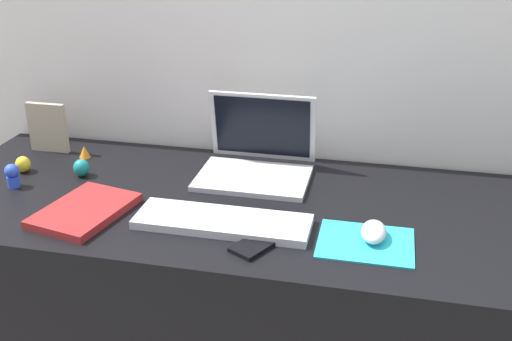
% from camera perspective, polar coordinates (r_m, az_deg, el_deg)
% --- Properties ---
extents(back_wall, '(2.97, 0.05, 1.55)m').
position_cam_1_polar(back_wall, '(1.82, 3.24, 2.92)').
color(back_wall, silver).
rests_on(back_wall, ground_plane).
extents(desk, '(1.77, 0.64, 0.74)m').
position_cam_1_polar(desk, '(1.71, 0.83, -14.27)').
color(desk, black).
rests_on(desk, ground_plane).
extents(laptop, '(0.30, 0.25, 0.21)m').
position_cam_1_polar(laptop, '(1.66, 0.14, 1.52)').
color(laptop, silver).
rests_on(laptop, desk).
extents(keyboard, '(0.41, 0.13, 0.02)m').
position_cam_1_polar(keyboard, '(1.41, -3.16, -4.84)').
color(keyboard, silver).
rests_on(keyboard, desk).
extents(mousepad, '(0.21, 0.17, 0.00)m').
position_cam_1_polar(mousepad, '(1.37, 10.29, -6.72)').
color(mousepad, '#28B7CC').
rests_on(mousepad, desk).
extents(mouse, '(0.06, 0.10, 0.03)m').
position_cam_1_polar(mouse, '(1.37, 11.03, -5.68)').
color(mouse, silver).
rests_on(mouse, mousepad).
extents(cell_phone, '(0.12, 0.14, 0.01)m').
position_cam_1_polar(cell_phone, '(1.34, 0.17, -6.87)').
color(cell_phone, black).
rests_on(cell_phone, desk).
extents(notebook_pad, '(0.22, 0.27, 0.02)m').
position_cam_1_polar(notebook_pad, '(1.52, -15.84, -3.65)').
color(notebook_pad, maroon).
rests_on(notebook_pad, desk).
extents(picture_frame, '(0.12, 0.02, 0.15)m').
position_cam_1_polar(picture_frame, '(1.91, -19.04, 3.84)').
color(picture_frame, '#B2A58C').
rests_on(picture_frame, desk).
extents(toy_figurine_yellow, '(0.04, 0.04, 0.05)m').
position_cam_1_polar(toy_figurine_yellow, '(1.80, -21.11, 0.56)').
color(toy_figurine_yellow, yellow).
rests_on(toy_figurine_yellow, desk).
extents(toy_figurine_orange, '(0.03, 0.03, 0.04)m').
position_cam_1_polar(toy_figurine_orange, '(1.85, -15.87, 1.72)').
color(toy_figurine_orange, orange).
rests_on(toy_figurine_orange, desk).
extents(toy_figurine_blue, '(0.04, 0.04, 0.06)m').
position_cam_1_polar(toy_figurine_blue, '(1.71, -21.98, -0.38)').
color(toy_figurine_blue, blue).
rests_on(toy_figurine_blue, desk).
extents(toy_figurine_teal, '(0.04, 0.04, 0.05)m').
position_cam_1_polar(toy_figurine_teal, '(1.72, -16.13, 0.25)').
color(toy_figurine_teal, teal).
rests_on(toy_figurine_teal, desk).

